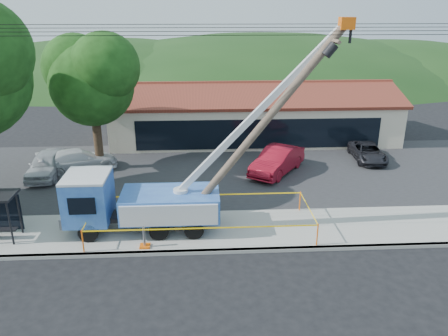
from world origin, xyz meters
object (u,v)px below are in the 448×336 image
car_white (80,172)px  car_dark (367,161)px  leaning_pole (263,124)px  car_silver (49,177)px  utility_truck (141,199)px  car_red (277,174)px

car_white → car_dark: (19.66, 1.02, 0.00)m
leaning_pole → car_silver: size_ratio=2.11×
utility_truck → leaning_pole: utility_truck is taller
leaning_pole → car_white: bearing=141.6°
utility_truck → leaning_pole: size_ratio=1.33×
utility_truck → leaning_pole: bearing=-2.0°
leaning_pole → car_red: 9.43m
utility_truck → car_red: bearing=43.1°
utility_truck → car_white: size_ratio=2.60×
car_silver → car_white: car_silver is taller
leaning_pole → car_red: bearing=74.4°
utility_truck → car_silver: size_ratio=2.81×
utility_truck → car_dark: (14.53, 9.38, -1.75)m
car_silver → car_dark: bearing=3.2°
car_dark → utility_truck: bearing=-142.9°
utility_truck → car_dark: utility_truck is taller
car_silver → car_red: car_red is taller
utility_truck → car_silver: (-6.89, 7.54, -1.75)m
utility_truck → car_dark: 17.38m
car_red → utility_truck: bearing=-101.9°
car_white → car_red: bearing=-119.7°
utility_truck → car_dark: bearing=32.9°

